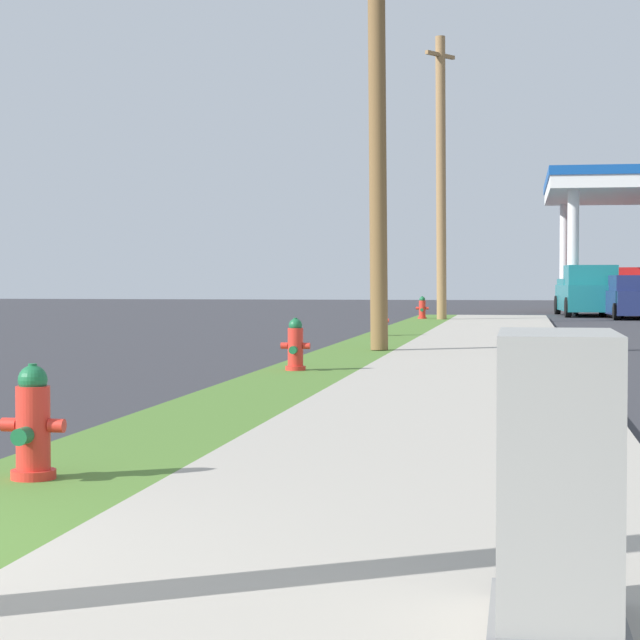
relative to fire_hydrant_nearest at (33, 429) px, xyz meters
The scene contains 11 objects.
fire_hydrant_nearest is the anchor object (origin of this frame).
fire_hydrant_second 9.41m from the fire_hydrant_nearest, 90.33° to the left, with size 0.42×0.38×0.74m.
fire_hydrant_third 20.19m from the fire_hydrant_nearest, 90.29° to the left, with size 0.42×0.37×0.74m.
fire_hydrant_fourth 32.36m from the fire_hydrant_nearest, 90.19° to the left, with size 0.42×0.38×0.74m.
utility_pole_midground 15.44m from the fire_hydrant_nearest, 88.10° to the left, with size 0.67×1.35×10.47m.
utility_pole_background 32.23m from the fire_hydrant_nearest, 89.06° to the left, with size 0.89×1.22×9.18m.
utility_cabinet 4.30m from the fire_hydrant_nearest, 41.33° to the right, with size 0.49×0.85×1.09m.
car_navy_by_near_pump 37.93m from the fire_hydrant_nearest, 79.13° to the left, with size 2.23×4.62×1.57m.
car_tan_by_far_pump 51.73m from the fire_hydrant_nearest, 82.17° to the left, with size 2.20×4.61×1.57m.
truck_red_at_forecourt 48.25m from the fire_hydrant_nearest, 80.17° to the left, with size 2.28×5.46×1.97m.
truck_teal_on_apron 40.87m from the fire_hydrant_nearest, 82.00° to the left, with size 2.42×5.51×1.97m.
Camera 1 is at (3.67, -4.33, 1.40)m, focal length 67.21 mm.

